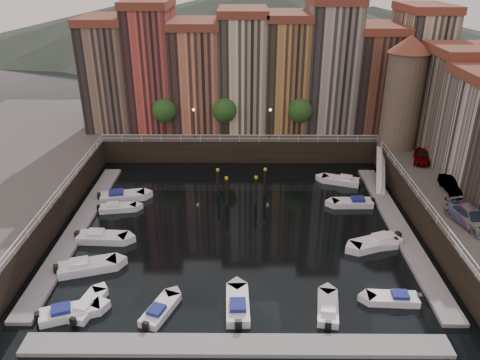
{
  "coord_description": "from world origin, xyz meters",
  "views": [
    {
      "loc": [
        0.43,
        -41.66,
        24.59
      ],
      "look_at": [
        0.14,
        4.0,
        3.11
      ],
      "focal_mm": 35.0,
      "sensor_mm": 36.0,
      "label": 1
    }
  ],
  "objects_px": {
    "boat_left_2": "(101,237)",
    "car_a": "(422,157)",
    "mooring_pilings": "(241,187)",
    "boat_left_1": "(86,266)",
    "gangway": "(381,168)",
    "corner_tower": "(404,91)",
    "boat_left_0": "(68,312)",
    "car_c": "(471,218)",
    "car_b": "(453,186)"
  },
  "relations": [
    {
      "from": "corner_tower",
      "to": "boat_left_0",
      "type": "height_order",
      "value": "corner_tower"
    },
    {
      "from": "car_c",
      "to": "boat_left_0",
      "type": "bearing_deg",
      "value": -179.99
    },
    {
      "from": "corner_tower",
      "to": "car_a",
      "type": "bearing_deg",
      "value": -74.24
    },
    {
      "from": "boat_left_2",
      "to": "car_b",
      "type": "height_order",
      "value": "car_b"
    },
    {
      "from": "boat_left_2",
      "to": "car_b",
      "type": "distance_m",
      "value": 35.62
    },
    {
      "from": "boat_left_2",
      "to": "car_a",
      "type": "relative_size",
      "value": 1.19
    },
    {
      "from": "boat_left_0",
      "to": "boat_left_2",
      "type": "height_order",
      "value": "boat_left_2"
    },
    {
      "from": "mooring_pilings",
      "to": "boat_left_0",
      "type": "relative_size",
      "value": 1.2
    },
    {
      "from": "gangway",
      "to": "boat_left_1",
      "type": "relative_size",
      "value": 1.55
    },
    {
      "from": "boat_left_1",
      "to": "corner_tower",
      "type": "bearing_deg",
      "value": 16.95
    },
    {
      "from": "mooring_pilings",
      "to": "car_b",
      "type": "bearing_deg",
      "value": -9.93
    },
    {
      "from": "boat_left_1",
      "to": "car_c",
      "type": "distance_m",
      "value": 34.33
    },
    {
      "from": "corner_tower",
      "to": "boat_left_0",
      "type": "bearing_deg",
      "value": -139.11
    },
    {
      "from": "gangway",
      "to": "boat_left_2",
      "type": "relative_size",
      "value": 1.64
    },
    {
      "from": "gangway",
      "to": "car_c",
      "type": "distance_m",
      "value": 15.85
    },
    {
      "from": "mooring_pilings",
      "to": "car_c",
      "type": "relative_size",
      "value": 1.04
    },
    {
      "from": "corner_tower",
      "to": "boat_left_0",
      "type": "relative_size",
      "value": 2.9
    },
    {
      "from": "mooring_pilings",
      "to": "boat_left_0",
      "type": "bearing_deg",
      "value": -124.48
    },
    {
      "from": "corner_tower",
      "to": "gangway",
      "type": "relative_size",
      "value": 1.66
    },
    {
      "from": "gangway",
      "to": "car_b",
      "type": "bearing_deg",
      "value": -60.78
    },
    {
      "from": "mooring_pilings",
      "to": "boat_left_0",
      "type": "xyz_separation_m",
      "value": [
        -13.08,
        -19.05,
        -1.29
      ]
    },
    {
      "from": "car_c",
      "to": "car_b",
      "type": "bearing_deg",
      "value": 66.15
    },
    {
      "from": "boat_left_2",
      "to": "car_a",
      "type": "distance_m",
      "value": 37.06
    },
    {
      "from": "corner_tower",
      "to": "boat_left_0",
      "type": "distance_m",
      "value": 44.49
    },
    {
      "from": "mooring_pilings",
      "to": "boat_left_0",
      "type": "height_order",
      "value": "mooring_pilings"
    },
    {
      "from": "corner_tower",
      "to": "boat_left_2",
      "type": "height_order",
      "value": "corner_tower"
    },
    {
      "from": "gangway",
      "to": "car_c",
      "type": "xyz_separation_m",
      "value": [
        3.72,
        -15.29,
        1.88
      ]
    },
    {
      "from": "gangway",
      "to": "boat_left_0",
      "type": "xyz_separation_m",
      "value": [
        -29.9,
        -23.9,
        -1.56
      ]
    },
    {
      "from": "corner_tower",
      "to": "mooring_pilings",
      "type": "bearing_deg",
      "value": -154.62
    },
    {
      "from": "mooring_pilings",
      "to": "boat_left_1",
      "type": "relative_size",
      "value": 1.06
    },
    {
      "from": "boat_left_0",
      "to": "gangway",
      "type": "bearing_deg",
      "value": 19.07
    },
    {
      "from": "gangway",
      "to": "car_c",
      "type": "relative_size",
      "value": 1.52
    },
    {
      "from": "boat_left_1",
      "to": "mooring_pilings",
      "type": "bearing_deg",
      "value": 27.15
    },
    {
      "from": "gangway",
      "to": "boat_left_1",
      "type": "bearing_deg",
      "value": -149.19
    },
    {
      "from": "boat_left_2",
      "to": "car_c",
      "type": "distance_m",
      "value": 34.27
    },
    {
      "from": "boat_left_1",
      "to": "car_b",
      "type": "xyz_separation_m",
      "value": [
        35.16,
        9.44,
        3.32
      ]
    },
    {
      "from": "boat_left_0",
      "to": "boat_left_2",
      "type": "bearing_deg",
      "value": 72.7
    },
    {
      "from": "gangway",
      "to": "boat_left_1",
      "type": "xyz_separation_m",
      "value": [
        -30.32,
        -18.08,
        -1.51
      ]
    },
    {
      "from": "boat_left_1",
      "to": "car_a",
      "type": "relative_size",
      "value": 1.26
    },
    {
      "from": "mooring_pilings",
      "to": "car_a",
      "type": "distance_m",
      "value": 21.69
    },
    {
      "from": "car_a",
      "to": "car_c",
      "type": "bearing_deg",
      "value": -73.45
    },
    {
      "from": "gangway",
      "to": "car_c",
      "type": "height_order",
      "value": "car_c"
    },
    {
      "from": "car_c",
      "to": "boat_left_2",
      "type": "bearing_deg",
      "value": 162.35
    },
    {
      "from": "mooring_pilings",
      "to": "boat_left_1",
      "type": "xyz_separation_m",
      "value": [
        -13.5,
        -13.23,
        -1.24
      ]
    },
    {
      "from": "boat_left_0",
      "to": "car_a",
      "type": "bearing_deg",
      "value": 14.53
    },
    {
      "from": "boat_left_0",
      "to": "car_b",
      "type": "relative_size",
      "value": 1.08
    },
    {
      "from": "gangway",
      "to": "mooring_pilings",
      "type": "distance_m",
      "value": 17.51
    },
    {
      "from": "corner_tower",
      "to": "mooring_pilings",
      "type": "height_order",
      "value": "corner_tower"
    },
    {
      "from": "gangway",
      "to": "boat_left_2",
      "type": "bearing_deg",
      "value": -156.28
    },
    {
      "from": "car_a",
      "to": "boat_left_1",
      "type": "bearing_deg",
      "value": -134.31
    }
  ]
}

